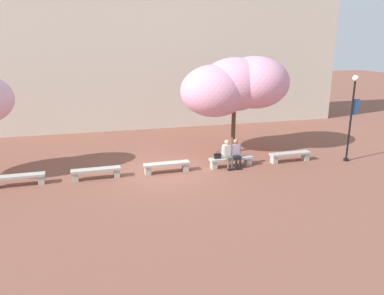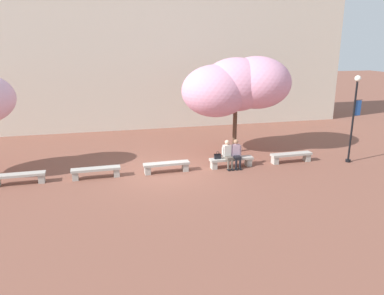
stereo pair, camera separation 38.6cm
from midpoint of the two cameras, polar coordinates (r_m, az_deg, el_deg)
ground_plane at (r=16.51m, az=-3.22°, el=-3.80°), size 100.00×100.00×0.00m
building_facade at (r=26.11m, az=-7.81°, el=13.24°), size 28.05×4.00×8.84m
stone_bench_west_end at (r=16.48m, az=-24.26°, el=-4.12°), size 2.03×0.46×0.45m
stone_bench_near_west at (r=16.17m, az=-13.77°, el=-3.51°), size 2.03×0.46×0.45m
stone_bench_center at (r=16.40m, az=-3.24°, el=-2.78°), size 2.03×0.46×0.45m
stone_bench_near_east at (r=17.17m, az=6.66°, el=-2.01°), size 2.03×0.46×0.45m
stone_bench_east_end at (r=18.40m, az=15.46°, el=-1.27°), size 2.03×0.46×0.45m
person_seated_left at (r=16.94m, az=6.11°, el=-0.86°), size 0.51×0.70×1.29m
person_seated_right at (r=17.08m, az=7.41°, el=-0.76°), size 0.51×0.69×1.29m
handbag at (r=16.89m, az=4.57°, el=-1.30°), size 0.30×0.15×0.34m
cherry_tree_main at (r=18.93m, az=7.51°, el=9.30°), size 5.55×3.51×4.86m
lamp_post_with_banner at (r=18.92m, az=24.01°, el=5.06°), size 0.54×0.28×4.08m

